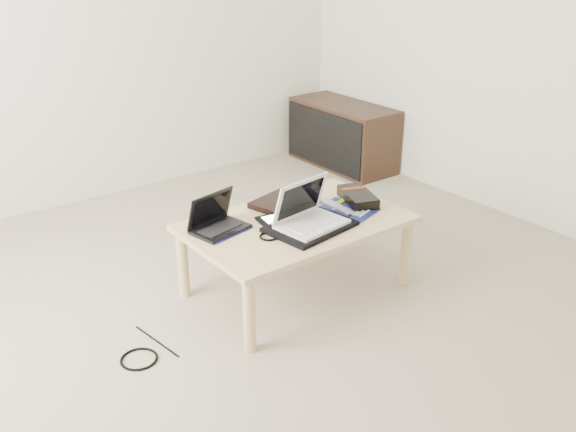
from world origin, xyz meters
TOP-DOWN VIEW (x-y plane):
  - ground at (0.00, 0.00)m, footprint 4.00×4.00m
  - coffee_table at (0.26, 0.11)m, footprint 1.10×0.70m
  - media_cabinet at (1.77, 1.45)m, footprint 0.41×0.90m
  - book at (0.33, 0.31)m, footprint 0.35×0.32m
  - netbook at (-0.11, 0.26)m, footprint 0.29×0.24m
  - tablet at (0.22, 0.13)m, footprint 0.31×0.25m
  - remote at (0.52, 0.10)m, footprint 0.06×0.24m
  - neoprene_sleeve at (0.25, -0.00)m, footprint 0.44×0.35m
  - white_laptop at (0.25, 0.01)m, footprint 0.35×0.27m
  - motherboard at (0.55, 0.05)m, footprint 0.30×0.34m
  - gpu_box at (0.67, 0.10)m, footprint 0.23×0.31m
  - cable_coil at (0.04, 0.04)m, footprint 0.10×0.10m
  - floor_cable_coil at (-0.67, 0.05)m, footprint 0.21×0.21m
  - floor_cable_trail at (-0.55, 0.13)m, footprint 0.05×0.34m

SIDE VIEW (x-z plane):
  - ground at x=0.00m, z-range 0.00..0.00m
  - floor_cable_trail at x=-0.55m, z-range 0.00..0.01m
  - floor_cable_coil at x=-0.67m, z-range 0.00..0.01m
  - media_cabinet at x=1.77m, z-range 0.00..0.50m
  - coffee_table at x=0.26m, z-range 0.15..0.55m
  - motherboard at x=0.55m, z-range 0.40..0.41m
  - cable_coil at x=0.04m, z-range 0.40..0.41m
  - tablet at x=0.22m, z-range 0.40..0.41m
  - neoprene_sleeve at x=0.25m, z-range 0.40..0.42m
  - remote at x=0.52m, z-range 0.40..0.42m
  - book at x=0.33m, z-range 0.40..0.43m
  - gpu_box at x=0.67m, z-range 0.40..0.46m
  - netbook at x=-0.11m, z-range 0.35..0.53m
  - white_laptop at x=0.25m, z-range 0.35..0.58m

